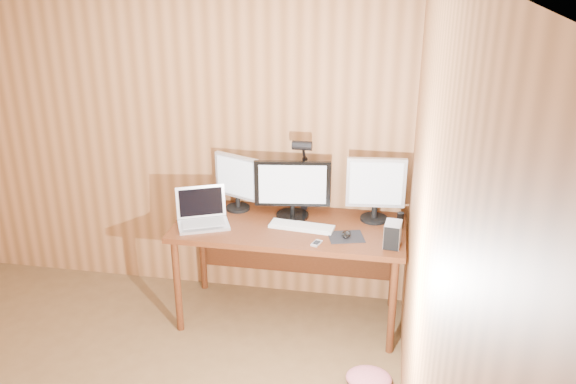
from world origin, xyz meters
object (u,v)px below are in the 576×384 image
(keyboard, at_px, (302,226))
(mouse, at_px, (346,234))
(desk_lamp, at_px, (303,164))
(monitor_right, at_px, (376,187))
(phone, at_px, (317,243))
(monitor_left, at_px, (237,181))
(desk, at_px, (291,236))
(speaker, at_px, (400,220))
(hard_drive, at_px, (393,234))
(monitor_center, at_px, (293,188))
(laptop, at_px, (202,215))

(keyboard, relative_size, mouse, 4.34)
(desk_lamp, bearing_deg, monitor_right, 9.59)
(mouse, xyz_separation_m, phone, (-0.18, -0.13, -0.02))
(monitor_left, bearing_deg, phone, -12.47)
(desk, height_order, speaker, speaker)
(hard_drive, bearing_deg, monitor_center, 160.81)
(laptop, bearing_deg, hard_drive, -28.90)
(monitor_center, height_order, hard_drive, monitor_center)
(mouse, bearing_deg, desk_lamp, 104.93)
(hard_drive, bearing_deg, mouse, 172.60)
(hard_drive, relative_size, phone, 1.58)
(laptop, xyz_separation_m, keyboard, (0.70, 0.04, -0.05))
(phone, height_order, desk_lamp, desk_lamp)
(desk, xyz_separation_m, hard_drive, (0.71, -0.26, 0.20))
(hard_drive, bearing_deg, monitor_left, 166.83)
(monitor_left, xyz_separation_m, laptop, (-0.18, -0.27, -0.16))
(monitor_right, bearing_deg, mouse, -124.68)
(hard_drive, bearing_deg, desk_lamp, 153.07)
(speaker, bearing_deg, laptop, -173.39)
(mouse, height_order, speaker, speaker)
(monitor_right, distance_m, speaker, 0.28)
(monitor_left, relative_size, laptop, 0.99)
(laptop, bearing_deg, desk, -10.64)
(desk, relative_size, monitor_center, 2.99)
(speaker, distance_m, desk_lamp, 0.78)
(monitor_left, relative_size, desk_lamp, 0.70)
(laptop, height_order, phone, laptop)
(monitor_center, bearing_deg, keyboard, -69.46)
(monitor_left, distance_m, monitor_right, 1.00)
(monitor_center, bearing_deg, desk, -95.95)
(laptop, bearing_deg, monitor_left, 32.38)
(monitor_right, relative_size, hard_drive, 2.84)
(phone, bearing_deg, speaker, 51.24)
(mouse, relative_size, phone, 1.03)
(desk, bearing_deg, monitor_left, 162.32)
(monitor_right, xyz_separation_m, laptop, (-1.18, -0.26, -0.19))
(laptop, bearing_deg, monitor_center, -3.99)
(desk, relative_size, desk_lamp, 2.67)
(mouse, xyz_separation_m, speaker, (0.35, 0.21, 0.03))
(monitor_right, xyz_separation_m, phone, (-0.35, -0.44, -0.24))
(phone, xyz_separation_m, speaker, (0.53, 0.34, 0.05))
(keyboard, bearing_deg, speaker, 16.28)
(keyboard, height_order, desk_lamp, desk_lamp)
(monitor_right, bearing_deg, keyboard, -161.54)
(desk, relative_size, laptop, 3.80)
(monitor_right, xyz_separation_m, mouse, (-0.17, -0.31, -0.23))
(monitor_center, bearing_deg, phone, -68.23)
(hard_drive, relative_size, desk_lamp, 0.27)
(speaker, bearing_deg, keyboard, -170.07)
(desk_lamp, bearing_deg, monitor_left, -162.50)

